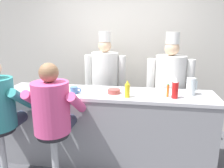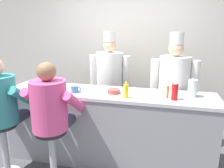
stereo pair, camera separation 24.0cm
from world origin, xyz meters
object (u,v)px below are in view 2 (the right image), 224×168
at_px(ketchup_bottle_red, 175,90).
at_px(coffee_mug_blue, 75,89).
at_px(cook_in_whites_far, 173,87).
at_px(cook_in_whites_near, 110,80).
at_px(hot_sauce_bottle_orange, 168,92).
at_px(cereal_bowl, 114,91).
at_px(mustard_bottle_yellow, 126,90).
at_px(diner_seated_pink, 51,109).
at_px(diner_seated_teal, 1,103).
at_px(water_pitcher_clear, 193,88).
at_px(breakfast_plate, 55,89).

distance_m(ketchup_bottle_red, coffee_mug_blue, 1.25).
bearing_deg(cook_in_whites_far, cook_in_whites_near, 167.19).
relative_size(hot_sauce_bottle_orange, cook_in_whites_far, 0.09).
bearing_deg(cereal_bowl, ketchup_bottle_red, -6.26).
bearing_deg(mustard_bottle_yellow, diner_seated_pink, -151.99).
bearing_deg(hot_sauce_bottle_orange, cook_in_whites_near, 136.74).
xyz_separation_m(mustard_bottle_yellow, cook_in_whites_far, (0.57, 0.76, -0.13)).
xyz_separation_m(hot_sauce_bottle_orange, diner_seated_teal, (-1.92, -0.51, -0.14)).
xyz_separation_m(diner_seated_teal, cook_in_whites_far, (2.00, 1.17, 0.03)).
distance_m(mustard_bottle_yellow, cook_in_whites_far, 0.95).
height_order(hot_sauce_bottle_orange, diner_seated_teal, diner_seated_teal).
bearing_deg(cook_in_whites_near, coffee_mug_blue, -102.85).
height_order(cereal_bowl, cook_in_whites_near, cook_in_whites_near).
bearing_deg(ketchup_bottle_red, water_pitcher_clear, 40.15).
height_order(hot_sauce_bottle_orange, cereal_bowl, hot_sauce_bottle_orange).
bearing_deg(water_pitcher_clear, ketchup_bottle_red, -139.85).
bearing_deg(diner_seated_pink, coffee_mug_blue, 78.50).
bearing_deg(hot_sauce_bottle_orange, diner_seated_pink, -157.97).
bearing_deg(cook_in_whites_near, mustard_bottle_yellow, -64.77).
relative_size(mustard_bottle_yellow, cook_in_whites_near, 0.12).
bearing_deg(water_pitcher_clear, cereal_bowl, -174.24).
distance_m(breakfast_plate, coffee_mug_blue, 0.30).
xyz_separation_m(mustard_bottle_yellow, water_pitcher_clear, (0.77, 0.23, 0.01)).
bearing_deg(ketchup_bottle_red, breakfast_plate, 179.55).
relative_size(breakfast_plate, cook_in_whites_near, 0.15).
distance_m(coffee_mug_blue, diner_seated_teal, 0.89).
relative_size(water_pitcher_clear, cereal_bowl, 1.31).
height_order(breakfast_plate, diner_seated_teal, diner_seated_teal).
xyz_separation_m(ketchup_bottle_red, cook_in_whites_near, (-1.03, 0.93, -0.15)).
bearing_deg(hot_sauce_bottle_orange, cook_in_whites_far, 82.65).
distance_m(ketchup_bottle_red, cook_in_whites_far, 0.72).
xyz_separation_m(hot_sauce_bottle_orange, cook_in_whites_far, (0.08, 0.66, -0.11)).
distance_m(mustard_bottle_yellow, hot_sauce_bottle_orange, 0.49).
relative_size(ketchup_bottle_red, hot_sauce_bottle_orange, 1.64).
distance_m(hot_sauce_bottle_orange, cook_in_whites_far, 0.67).
distance_m(water_pitcher_clear, diner_seated_pink, 1.69).
bearing_deg(diner_seated_teal, mustard_bottle_yellow, 15.99).
bearing_deg(hot_sauce_bottle_orange, mustard_bottle_yellow, -168.68).
xyz_separation_m(breakfast_plate, cook_in_whites_far, (1.55, 0.69, -0.05)).
bearing_deg(cook_in_whites_far, mustard_bottle_yellow, -126.95).
relative_size(mustard_bottle_yellow, cook_in_whites_far, 0.12).
xyz_separation_m(hot_sauce_bottle_orange, diner_seated_pink, (-1.26, -0.51, -0.15)).
height_order(breakfast_plate, cook_in_whites_near, cook_in_whites_near).
xyz_separation_m(coffee_mug_blue, cook_in_whites_near, (0.22, 0.94, -0.07)).
height_order(ketchup_bottle_red, cook_in_whites_near, cook_in_whites_near).
relative_size(cereal_bowl, diner_seated_pink, 0.11).
height_order(diner_seated_pink, cook_in_whites_far, cook_in_whites_far).
distance_m(mustard_bottle_yellow, cereal_bowl, 0.24).
height_order(diner_seated_teal, cook_in_whites_near, cook_in_whites_near).
bearing_deg(ketchup_bottle_red, diner_seated_teal, -166.85).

